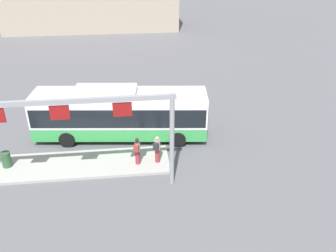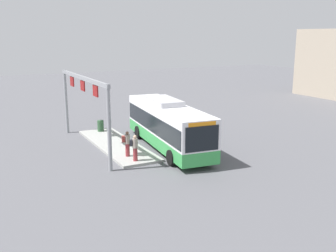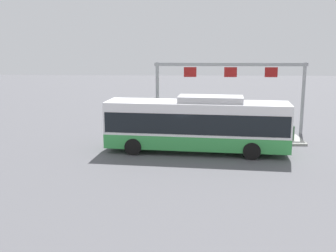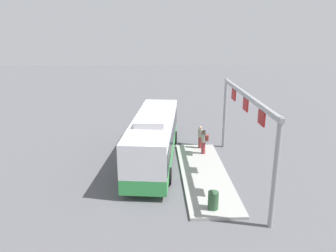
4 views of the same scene
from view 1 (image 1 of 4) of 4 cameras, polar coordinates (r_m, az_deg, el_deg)
ground_plane at (r=23.40m, az=-7.49°, el=-1.74°), size 120.00×120.00×0.00m
platform_curb at (r=20.96m, az=-13.73°, el=-6.06°), size 10.00×2.80×0.16m
bus_main at (r=22.56m, az=-7.79°, el=2.24°), size 11.15×3.73×3.46m
person_boarding at (r=19.96m, az=-1.77°, el=-3.72°), size 0.49×0.60×1.67m
person_waiting_near at (r=19.86m, az=-5.01°, el=-4.01°), size 0.43×0.58×1.67m
platform_sign_gantry at (r=17.26m, az=-16.88°, el=0.11°), size 10.89×0.24×5.20m
trash_bin at (r=21.83m, az=-24.78°, el=-4.96°), size 0.52×0.52×0.90m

